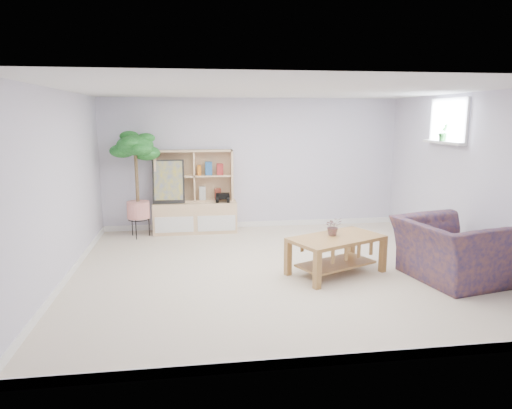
{
  "coord_description": "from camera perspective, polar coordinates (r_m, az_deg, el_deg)",
  "views": [
    {
      "loc": [
        -1.13,
        -5.89,
        2.07
      ],
      "look_at": [
        -0.25,
        0.31,
        0.86
      ],
      "focal_mm": 32.0,
      "sensor_mm": 36.0,
      "label": 1
    }
  ],
  "objects": [
    {
      "name": "floor",
      "position": [
        6.35,
        2.65,
        -8.08
      ],
      "size": [
        5.5,
        5.0,
        0.01
      ],
      "primitive_type": "cube",
      "color": "silver",
      "rests_on": "ground"
    },
    {
      "name": "ceiling",
      "position": [
        6.01,
        2.85,
        14.11
      ],
      "size": [
        5.5,
        5.0,
        0.01
      ],
      "primitive_type": "cube",
      "color": "silver",
      "rests_on": "walls"
    },
    {
      "name": "walls",
      "position": [
        6.06,
        2.75,
        2.71
      ],
      "size": [
        5.51,
        5.01,
        2.4
      ],
      "color": "silver",
      "rests_on": "floor"
    },
    {
      "name": "baseboard",
      "position": [
        6.33,
        2.65,
        -7.65
      ],
      "size": [
        5.5,
        5.0,
        0.1
      ],
      "primitive_type": null,
      "color": "white",
      "rests_on": "floor"
    },
    {
      "name": "window",
      "position": [
        7.55,
        22.99,
        9.59
      ],
      "size": [
        0.1,
        0.98,
        0.68
      ],
      "primitive_type": null,
      "color": "silver",
      "rests_on": "walls"
    },
    {
      "name": "window_sill",
      "position": [
        7.53,
        22.41,
        7.19
      ],
      "size": [
        0.14,
        1.0,
        0.04
      ],
      "primitive_type": "cube",
      "color": "white",
      "rests_on": "walls"
    },
    {
      "name": "storage_unit",
      "position": [
        8.24,
        -7.68,
        1.59
      ],
      "size": [
        1.48,
        0.5,
        1.48
      ],
      "primitive_type": null,
      "color": "#DAB08A",
      "rests_on": "floor"
    },
    {
      "name": "poster",
      "position": [
        8.16,
        -10.89,
        2.81
      ],
      "size": [
        0.55,
        0.13,
        0.77
      ],
      "primitive_type": null,
      "rotation": [
        0.0,
        0.0,
        0.0
      ],
      "color": "yellow",
      "rests_on": "storage_unit"
    },
    {
      "name": "toy_truck",
      "position": [
        8.18,
        -4.17,
        0.93
      ],
      "size": [
        0.36,
        0.26,
        0.18
      ],
      "primitive_type": null,
      "rotation": [
        0.0,
        0.0,
        -0.08
      ],
      "color": "black",
      "rests_on": "storage_unit"
    },
    {
      "name": "coffee_table",
      "position": [
        6.2,
        9.96,
        -6.26
      ],
      "size": [
        1.4,
        1.12,
        0.5
      ],
      "primitive_type": null,
      "rotation": [
        0.0,
        0.0,
        0.43
      ],
      "color": "#9C7141",
      "rests_on": "floor"
    },
    {
      "name": "table_plant",
      "position": [
        6.18,
        9.62,
        -2.69
      ],
      "size": [
        0.24,
        0.21,
        0.25
      ],
      "primitive_type": "imported",
      "rotation": [
        0.0,
        0.0,
        0.08
      ],
      "color": "#1D6228",
      "rests_on": "coffee_table"
    },
    {
      "name": "floor_tree",
      "position": [
        8.05,
        -14.65,
        2.38
      ],
      "size": [
        0.86,
        0.86,
        1.83
      ],
      "primitive_type": null,
      "rotation": [
        0.0,
        0.0,
        0.33
      ],
      "color": "#0D4F16",
      "rests_on": "floor"
    },
    {
      "name": "armchair",
      "position": [
        6.32,
        23.06,
        -4.81
      ],
      "size": [
        1.26,
        1.39,
        0.89
      ],
      "primitive_type": "imported",
      "rotation": [
        0.0,
        0.0,
        1.77
      ],
      "color": "#171D52",
      "rests_on": "floor"
    },
    {
      "name": "sill_plant",
      "position": [
        7.55,
        22.37,
        8.35
      ],
      "size": [
        0.15,
        0.12,
        0.26
      ],
      "primitive_type": "imported",
      "rotation": [
        0.0,
        0.0,
        0.04
      ],
      "color": "#0D4F16",
      "rests_on": "window_sill"
    }
  ]
}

